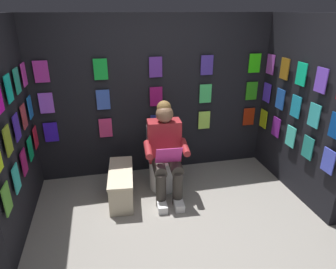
% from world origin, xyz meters
% --- Properties ---
extents(ground_plane, '(30.00, 30.00, 0.00)m').
position_xyz_m(ground_plane, '(0.00, 0.00, 0.00)').
color(ground_plane, gray).
extents(display_wall_back, '(3.28, 0.14, 2.15)m').
position_xyz_m(display_wall_back, '(0.00, -1.73, 1.08)').
color(display_wall_back, black).
rests_on(display_wall_back, ground).
extents(display_wall_left, '(0.14, 1.68, 2.15)m').
position_xyz_m(display_wall_left, '(-1.64, -0.84, 1.08)').
color(display_wall_left, black).
rests_on(display_wall_left, ground).
extents(display_wall_right, '(0.14, 1.68, 2.15)m').
position_xyz_m(display_wall_right, '(1.64, -0.84, 1.08)').
color(display_wall_right, black).
rests_on(display_wall_right, ground).
extents(toilet, '(0.41, 0.56, 0.77)m').
position_xyz_m(toilet, '(-0.01, -1.25, 0.33)').
color(toilet, white).
rests_on(toilet, ground).
extents(person_reading, '(0.54, 0.70, 1.19)m').
position_xyz_m(person_reading, '(0.00, -1.02, 0.60)').
color(person_reading, maroon).
rests_on(person_reading, ground).
extents(comic_longbox_near, '(0.36, 0.80, 0.38)m').
position_xyz_m(comic_longbox_near, '(0.57, -1.03, 0.19)').
color(comic_longbox_near, beige).
rests_on(comic_longbox_near, ground).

